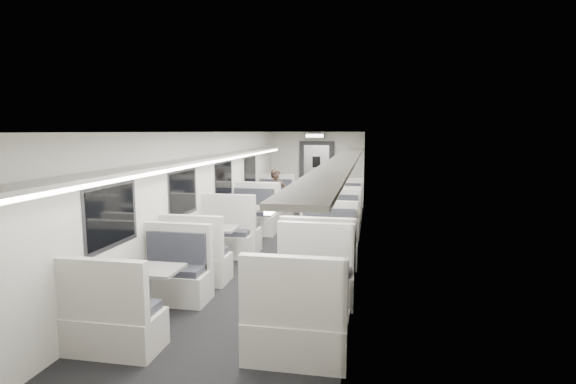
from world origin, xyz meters
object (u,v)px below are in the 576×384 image
at_px(vestibule_door, 316,175).
at_px(booth_right_c, 323,257).
at_px(booth_left_c, 213,247).
at_px(booth_right_a, 342,209).
at_px(booth_right_d, 307,296).
at_px(booth_left_a, 269,206).
at_px(booth_right_b, 335,228).
at_px(booth_left_d, 148,294).
at_px(booth_left_b, 243,224).
at_px(passenger, 276,197).
at_px(exit_sign, 315,136).

bearing_deg(vestibule_door, booth_right_c, -82.06).
relative_size(booth_left_c, booth_right_a, 1.03).
bearing_deg(booth_right_d, booth_right_c, 90.00).
bearing_deg(booth_left_a, booth_right_a, 1.55).
bearing_deg(booth_right_b, booth_left_d, -114.38).
bearing_deg(booth_right_b, booth_right_a, 90.00).
distance_m(booth_left_d, booth_right_a, 7.07).
bearing_deg(booth_right_c, vestibule_door, 97.94).
relative_size(booth_right_a, booth_right_c, 0.94).
height_order(booth_left_a, booth_right_c, booth_left_a).
xyz_separation_m(booth_left_b, booth_right_d, (2.00, -4.03, -0.00)).
relative_size(booth_right_b, booth_right_d, 0.92).
bearing_deg(booth_left_d, booth_right_b, 65.62).
bearing_deg(booth_left_b, vestibule_door, 78.55).
bearing_deg(booth_left_d, booth_left_a, 90.00).
height_order(booth_left_b, booth_right_b, booth_left_b).
distance_m(booth_right_d, vestibule_door, 9.04).
bearing_deg(booth_left_c, booth_left_a, 90.00).
bearing_deg(passenger, booth_right_b, -73.13).
distance_m(passenger, vestibule_door, 2.96).
bearing_deg(booth_left_d, booth_right_c, 45.60).
bearing_deg(booth_right_d, vestibule_door, 96.36).
xyz_separation_m(booth_left_d, booth_right_c, (2.00, 2.04, 0.02)).
bearing_deg(booth_right_a, vestibule_door, 112.43).
relative_size(booth_left_c, booth_right_b, 1.04).
height_order(booth_right_c, passenger, passenger).
relative_size(booth_left_d, vestibule_door, 0.98).
distance_m(booth_left_c, booth_right_a, 4.84).
distance_m(booth_left_a, booth_right_d, 6.79).
distance_m(booth_left_c, exit_sign, 6.70).
relative_size(passenger, vestibule_door, 0.68).
height_order(booth_left_a, booth_left_d, booth_left_a).
relative_size(booth_right_d, vestibule_door, 1.06).
xyz_separation_m(booth_left_d, exit_sign, (1.00, 8.72, 1.91)).
distance_m(booth_right_a, booth_right_d, 6.54).
bearing_deg(booth_right_a, passenger, -165.76).
bearing_deg(booth_left_a, vestibule_door, 68.01).
distance_m(booth_right_a, vestibule_door, 2.71).
bearing_deg(booth_right_b, booth_left_c, -134.50).
bearing_deg(vestibule_door, booth_left_b, -101.45).
bearing_deg(booth_left_a, passenger, -51.69).
xyz_separation_m(booth_left_b, vestibule_door, (1.00, 4.94, 0.64)).
bearing_deg(booth_right_d, booth_right_a, 90.00).
xyz_separation_m(booth_right_a, booth_right_d, (0.00, -6.54, 0.03)).
relative_size(booth_left_c, vestibule_door, 1.00).
bearing_deg(exit_sign, booth_right_d, -83.27).
height_order(booth_right_a, booth_right_d, booth_right_d).
xyz_separation_m(booth_left_d, booth_right_a, (2.00, 6.78, -0.00)).
bearing_deg(vestibule_door, booth_right_d, -83.64).
xyz_separation_m(booth_left_d, passenger, (0.30, 6.35, 0.35)).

